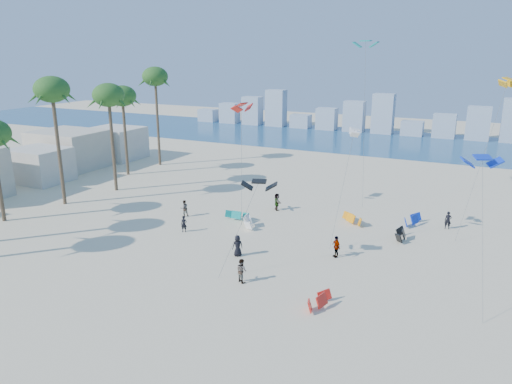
% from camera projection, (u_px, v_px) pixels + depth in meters
% --- Properties ---
extents(ground, '(220.00, 220.00, 0.00)m').
position_uv_depth(ground, '(115.00, 310.00, 32.46)').
color(ground, beige).
rests_on(ground, ground).
extents(ocean, '(220.00, 220.00, 0.00)m').
position_uv_depth(ocean, '(364.00, 140.00, 94.77)').
color(ocean, navy).
rests_on(ocean, ground).
extents(kitesurfer_near, '(0.68, 0.56, 1.59)m').
position_uv_depth(kitesurfer_near, '(184.00, 224.00, 46.34)').
color(kitesurfer_near, black).
rests_on(kitesurfer_near, ground).
extents(kitesurfer_mid, '(1.13, 1.05, 1.86)m').
position_uv_depth(kitesurfer_mid, '(242.00, 270.00, 36.23)').
color(kitesurfer_mid, gray).
rests_on(kitesurfer_mid, ground).
extents(kitesurfers_far, '(32.94, 16.96, 1.91)m').
position_uv_depth(kitesurfers_far, '(308.00, 230.00, 44.37)').
color(kitesurfers_far, black).
rests_on(kitesurfers_far, ground).
extents(grounded_kites, '(19.47, 22.92, 0.99)m').
position_uv_depth(grounded_kites, '(334.00, 231.00, 45.56)').
color(grounded_kites, '#0B8A84').
rests_on(grounded_kites, ground).
extents(flying_kites, '(35.49, 30.17, 18.49)m').
position_uv_depth(flying_kites, '(413.00, 120.00, 40.83)').
color(flying_kites, black).
rests_on(flying_kites, ground).
extents(palm_row, '(7.78, 44.80, 14.79)m').
position_uv_depth(palm_row, '(51.00, 103.00, 52.36)').
color(palm_row, brown).
rests_on(palm_row, ground).
extents(beachfront_buildings, '(11.50, 43.00, 6.00)m').
position_uv_depth(beachfront_buildings, '(23.00, 163.00, 63.69)').
color(beachfront_buildings, beige).
rests_on(beachfront_buildings, ground).
extents(distant_skyline, '(85.00, 3.00, 8.40)m').
position_uv_depth(distant_skyline, '(371.00, 118.00, 103.05)').
color(distant_skyline, '#9EADBF').
rests_on(distant_skyline, ground).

